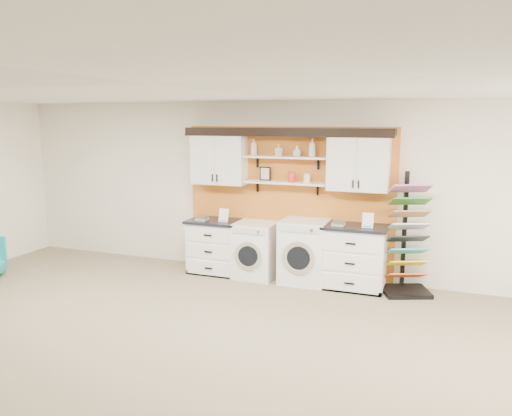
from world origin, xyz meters
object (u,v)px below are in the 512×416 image
at_px(base_cabinet_left, 216,246).
at_px(dryer, 304,251).
at_px(base_cabinet_right, 353,257).
at_px(sample_rack, 407,256).
at_px(washer, 256,250).

relative_size(base_cabinet_left, dryer, 0.91).
relative_size(base_cabinet_right, dryer, 1.00).
distance_m(dryer, sample_rack, 1.52).
xyz_separation_m(base_cabinet_left, washer, (0.70, -0.00, 0.00)).
height_order(base_cabinet_left, washer, washer).
height_order(base_cabinet_left, dryer, dryer).
bearing_deg(base_cabinet_right, washer, -179.88).
bearing_deg(base_cabinet_left, sample_rack, 0.67).
bearing_deg(washer, base_cabinet_right, 0.12).
height_order(dryer, sample_rack, sample_rack).
bearing_deg(dryer, washer, 180.00).
xyz_separation_m(base_cabinet_right, sample_rack, (0.76, 0.04, 0.07)).
bearing_deg(dryer, base_cabinet_right, 0.25).
bearing_deg(dryer, sample_rack, 1.46).
distance_m(base_cabinet_left, washer, 0.70).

